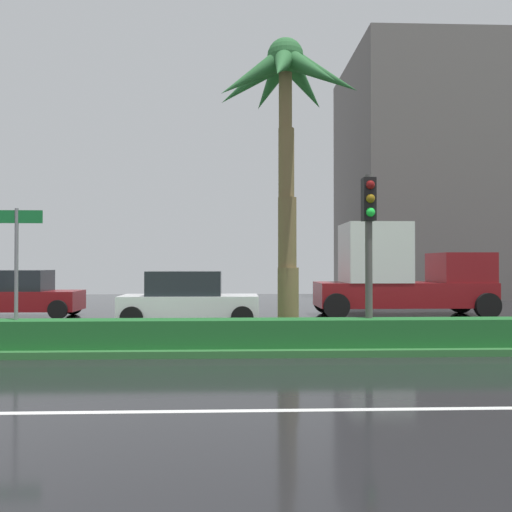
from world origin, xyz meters
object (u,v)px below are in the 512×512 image
object	(u,v)px
car_in_traffic_second	(19,294)
traffic_signal_median_right	(369,228)
car_in_traffic_third	(188,299)
palm_tree_centre_left	(285,102)
box_truck_lead	(400,275)
street_name_sign	(16,258)

from	to	relation	value
car_in_traffic_second	traffic_signal_median_right	bearing A→B (deg)	-37.47
traffic_signal_median_right	car_in_traffic_third	size ratio (longest dim) A/B	0.88
palm_tree_centre_left	car_in_traffic_third	distance (m)	7.00
car_in_traffic_third	box_truck_lead	xyz separation A→B (m)	(7.66, 2.89, 0.72)
street_name_sign	car_in_traffic_third	bearing A→B (deg)	59.04
car_in_traffic_third	traffic_signal_median_right	bearing A→B (deg)	-49.97
street_name_sign	car_in_traffic_third	size ratio (longest dim) A/B	0.70
box_truck_lead	car_in_traffic_third	bearing A→B (deg)	-159.35
palm_tree_centre_left	car_in_traffic_second	xyz separation A→B (m)	(-9.17, 6.96, -5.14)
palm_tree_centre_left	street_name_sign	world-z (taller)	palm_tree_centre_left
palm_tree_centre_left	box_truck_lead	xyz separation A→B (m)	(4.94, 6.80, -4.41)
car_in_traffic_second	box_truck_lead	distance (m)	14.13
street_name_sign	car_in_traffic_third	xyz separation A→B (m)	(3.23, 5.38, -1.25)
palm_tree_centre_left	street_name_sign	xyz separation A→B (m)	(-5.95, -1.47, -3.88)
car_in_traffic_third	car_in_traffic_second	bearing A→B (deg)	154.66
palm_tree_centre_left	car_in_traffic_second	world-z (taller)	palm_tree_centre_left
car_in_traffic_second	box_truck_lead	world-z (taller)	box_truck_lead
traffic_signal_median_right	car_in_traffic_second	bearing A→B (deg)	142.53
car_in_traffic_third	box_truck_lead	bearing A→B (deg)	20.65
street_name_sign	box_truck_lead	size ratio (longest dim) A/B	0.47
car_in_traffic_second	palm_tree_centre_left	bearing A→B (deg)	-37.21
car_in_traffic_second	street_name_sign	bearing A→B (deg)	-69.12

